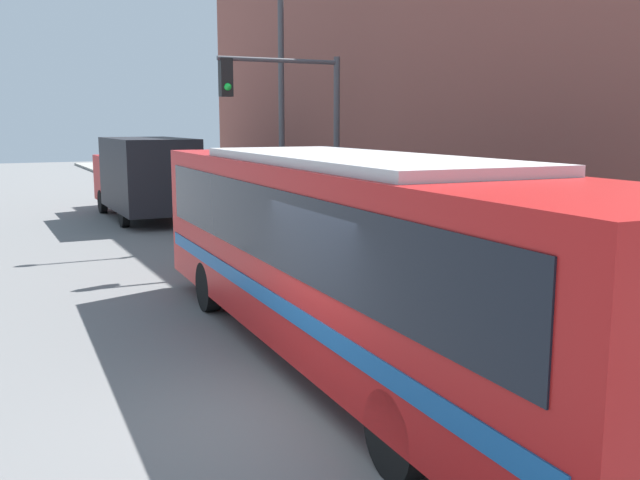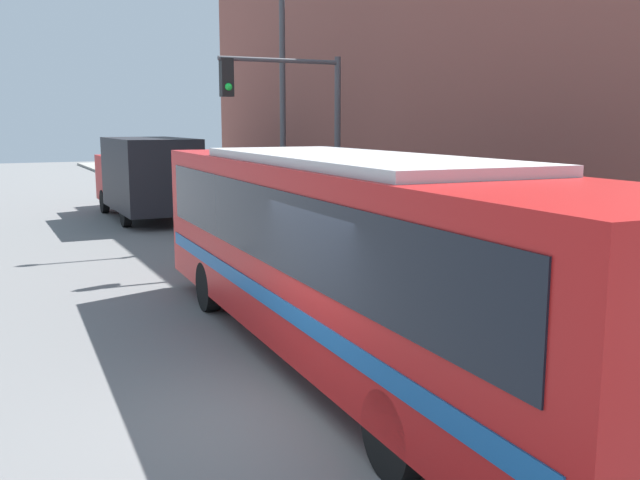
# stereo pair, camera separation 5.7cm
# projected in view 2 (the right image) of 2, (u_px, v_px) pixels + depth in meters

# --- Properties ---
(ground_plane) EXTENTS (120.00, 120.00, 0.00)m
(ground_plane) POSITION_uv_depth(u_px,v_px,m) (299.00, 413.00, 8.70)
(ground_plane) COLOR slate
(sidewalk) EXTENTS (3.17, 70.00, 0.17)m
(sidewalk) POSITION_uv_depth(u_px,v_px,m) (233.00, 207.00, 29.05)
(sidewalk) COLOR gray
(sidewalk) RESTS_ON ground_plane
(building_facade) EXTENTS (6.00, 25.13, 9.97)m
(building_facade) POSITION_uv_depth(u_px,v_px,m) (419.00, 79.00, 24.52)
(building_facade) COLOR brown
(building_facade) RESTS_ON ground_plane
(city_bus) EXTENTS (2.95, 12.09, 3.07)m
(city_bus) POSITION_uv_depth(u_px,v_px,m) (349.00, 245.00, 10.26)
(city_bus) COLOR red
(city_bus) RESTS_ON ground_plane
(delivery_truck) EXTENTS (2.50, 7.24, 2.96)m
(delivery_truck) POSITION_uv_depth(u_px,v_px,m) (145.00, 175.00, 25.92)
(delivery_truck) COLOR black
(delivery_truck) RESTS_ON ground_plane
(fire_hydrant) EXTENTS (0.22, 0.30, 0.72)m
(fire_hydrant) POSITION_uv_depth(u_px,v_px,m) (472.00, 280.00, 13.67)
(fire_hydrant) COLOR gold
(fire_hydrant) RESTS_ON sidewalk
(traffic_light_pole) EXTENTS (3.28, 0.35, 5.00)m
(traffic_light_pole) POSITION_uv_depth(u_px,v_px,m) (297.00, 118.00, 17.99)
(traffic_light_pole) COLOR #47474C
(traffic_light_pole) RESTS_ON sidewalk
(parking_meter) EXTENTS (0.14, 0.14, 1.30)m
(parking_meter) POSITION_uv_depth(u_px,v_px,m) (318.00, 213.00, 19.61)
(parking_meter) COLOR #47474C
(parking_meter) RESTS_ON sidewalk
(street_lamp) EXTENTS (2.78, 0.28, 7.15)m
(street_lamp) POSITION_uv_depth(u_px,v_px,m) (271.00, 91.00, 21.67)
(street_lamp) COLOR #47474C
(street_lamp) RESTS_ON sidewalk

